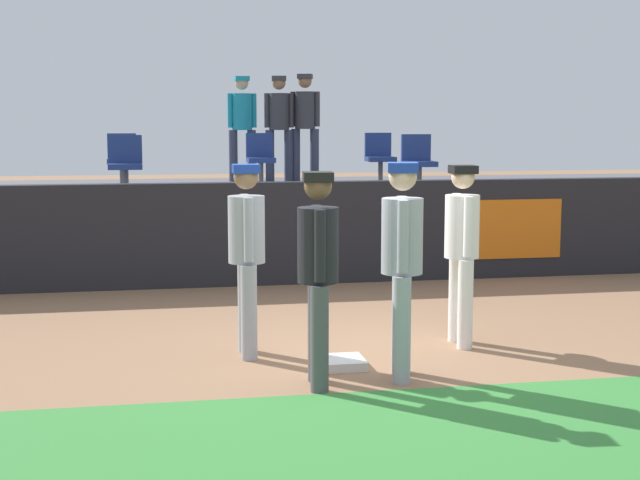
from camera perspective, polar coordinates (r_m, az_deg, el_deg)
The scene contains 17 objects.
ground_plane at distance 8.29m, azimuth 2.53°, elevation -7.63°, with size 60.00×60.00×0.00m, color #936B4C.
grass_foreground_strip at distance 6.22m, azimuth 7.39°, elevation -12.82°, with size 18.00×2.80×0.01m, color #388438.
first_base at distance 8.16m, azimuth 1.32°, elevation -7.59°, with size 0.40×0.40×0.08m, color white.
player_fielder_home at distance 8.89m, azimuth 8.76°, elevation -0.12°, with size 0.34×0.54×1.73m.
player_runner_visitor at distance 7.66m, azimuth 5.08°, elevation -0.89°, with size 0.42×0.49×1.81m.
player_coach_visitor at distance 8.40m, azimuth -4.56°, elevation -0.36°, with size 0.34×0.49×1.76m.
player_umpire at distance 7.39m, azimuth -0.12°, elevation -1.46°, with size 0.37×0.49×1.75m.
field_wall at distance 12.19m, azimuth -1.86°, elevation 0.44°, with size 18.00×0.26×1.35m.
bleacher_platform at distance 14.74m, azimuth -3.45°, elevation 1.15°, with size 18.00×4.80×1.11m, color #59595E.
seat_back_left at distance 15.22m, azimuth -12.14°, elevation 5.07°, with size 0.46×0.44×0.84m.
seat_front_left at distance 13.42m, azimuth -11.94°, elevation 4.79°, with size 0.47×0.44×0.84m.
seat_back_center at distance 15.33m, azimuth -3.71°, elevation 5.23°, with size 0.45×0.44×0.84m.
seat_back_right at distance 15.71m, azimuth 3.70°, elevation 5.28°, with size 0.46×0.44×0.84m.
seat_front_right at distance 14.01m, azimuth 6.08°, elevation 5.01°, with size 0.46×0.44×0.84m.
spectator_hooded at distance 15.97m, azimuth -2.54°, elevation 7.38°, with size 0.50×0.38×1.80m.
spectator_capped at distance 16.06m, azimuth -4.83°, elevation 7.35°, with size 0.50×0.36×1.80m.
spectator_casual at distance 16.02m, azimuth -0.93°, elevation 7.46°, with size 0.50×0.43×1.84m.
Camera 1 is at (-1.84, -7.80, 2.14)m, focal length 51.79 mm.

